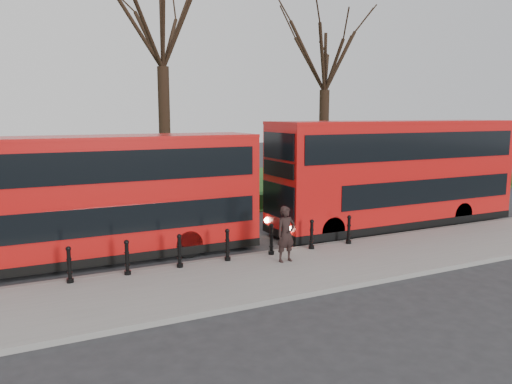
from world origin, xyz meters
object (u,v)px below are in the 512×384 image
bollard_row (227,245)px  pedestrian (286,234)px  bus_lead (104,198)px  bus_rear (395,174)px

bollard_row → pedestrian: bearing=-29.0°
bus_lead → bus_rear: bus_rear is taller
bollard_row → bus_lead: size_ratio=0.94×
bollard_row → bus_rear: size_ratio=0.86×
bus_lead → bus_rear: 12.01m
bollard_row → pedestrian: (1.65, -0.91, 0.40)m
bollard_row → bus_lead: bus_lead is taller
bus_rear → pedestrian: (-6.96, -2.80, -1.24)m
bus_lead → pedestrian: size_ratio=5.77×
bus_rear → bus_lead: bearing=177.5°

